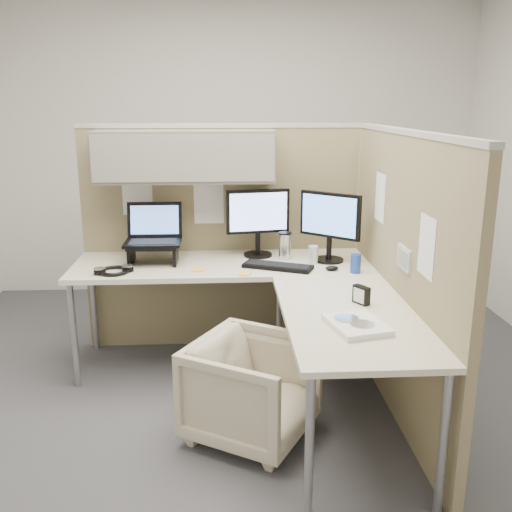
{
  "coord_description": "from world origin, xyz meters",
  "views": [
    {
      "loc": [
        -0.1,
        -3.15,
        1.77
      ],
      "look_at": [
        0.1,
        0.25,
        0.85
      ],
      "focal_mm": 40.0,
      "sensor_mm": 36.0,
      "label": 1
    }
  ],
  "objects": [
    {
      "name": "partition_right",
      "position": [
        0.9,
        -0.07,
        0.82
      ],
      "size": [
        0.07,
        2.03,
        1.63
      ],
      "color": "#8D805C",
      "rests_on": "ground"
    },
    {
      "name": "laptop_station",
      "position": [
        -0.57,
        0.59,
        0.88
      ],
      "size": [
        0.37,
        0.32,
        0.38
      ],
      "color": "black",
      "rests_on": "desk"
    },
    {
      "name": "sticky_note_a",
      "position": [
        -0.27,
        0.36,
        0.73
      ],
      "size": [
        0.08,
        0.08,
        0.01
      ],
      "primitive_type": "cube",
      "rotation": [
        0.0,
        0.0,
        -0.1
      ],
      "color": "gold",
      "rests_on": "desk"
    },
    {
      "name": "office_chair",
      "position": [
        0.04,
        -0.38,
        0.31
      ],
      "size": [
        0.78,
        0.8,
        0.61
      ],
      "primitive_type": "imported",
      "rotation": [
        0.0,
        0.0,
        1.04
      ],
      "color": "beige",
      "rests_on": "ground"
    },
    {
      "name": "mouse",
      "position": [
        0.59,
        0.31,
        0.75
      ],
      "size": [
        0.09,
        0.06,
        0.03
      ],
      "primitive_type": "ellipsoid",
      "rotation": [
        0.0,
        0.0,
        0.09
      ],
      "color": "black",
      "rests_on": "desk"
    },
    {
      "name": "travel_mug",
      "position": [
        0.32,
        0.6,
        0.82
      ],
      "size": [
        0.09,
        0.09,
        0.19
      ],
      "color": "silver",
      "rests_on": "desk"
    },
    {
      "name": "monitor_right",
      "position": [
        0.61,
        0.54,
        1.0
      ],
      "size": [
        0.36,
        0.31,
        0.47
      ],
      "rotation": [
        0.0,
        0.0,
        -0.7
      ],
      "color": "black",
      "rests_on": "desk"
    },
    {
      "name": "partition_back",
      "position": [
        -0.22,
        0.83,
        1.1
      ],
      "size": [
        2.0,
        0.36,
        1.63
      ],
      "color": "#8D805C",
      "rests_on": "ground"
    },
    {
      "name": "desk",
      "position": [
        0.12,
        0.13,
        0.69
      ],
      "size": [
        2.0,
        1.98,
        0.73
      ],
      "color": "beige",
      "rests_on": "ground"
    },
    {
      "name": "paper_stack",
      "position": [
        0.53,
        -0.65,
        0.75
      ],
      "size": [
        0.3,
        0.35,
        0.03
      ],
      "rotation": [
        0.0,
        0.0,
        0.24
      ],
      "color": "white",
      "rests_on": "desk"
    },
    {
      "name": "soda_can_silver",
      "position": [
        0.49,
        0.48,
        0.79
      ],
      "size": [
        0.07,
        0.07,
        0.12
      ],
      "primitive_type": "cylinder",
      "color": "silver",
      "rests_on": "desk"
    },
    {
      "name": "soda_can_green",
      "position": [
        0.73,
        0.26,
        0.79
      ],
      "size": [
        0.07,
        0.07,
        0.12
      ],
      "primitive_type": "cylinder",
      "color": "#1E3FA5",
      "rests_on": "desk"
    },
    {
      "name": "keyboard",
      "position": [
        0.25,
        0.38,
        0.74
      ],
      "size": [
        0.47,
        0.32,
        0.02
      ],
      "primitive_type": "cube",
      "rotation": [
        0.0,
        0.0,
        -0.41
      ],
      "color": "black",
      "rests_on": "desk"
    },
    {
      "name": "sticky_note_b",
      "position": [
        0.03,
        0.25,
        0.73
      ],
      "size": [
        0.09,
        0.09,
        0.01
      ],
      "primitive_type": "cube",
      "rotation": [
        0.0,
        0.0,
        -0.26
      ],
      "color": "gold",
      "rests_on": "desk"
    },
    {
      "name": "headphones",
      "position": [
        -0.79,
        0.34,
        0.75
      ],
      "size": [
        0.24,
        0.24,
        0.04
      ],
      "rotation": [
        0.0,
        0.0,
        0.3
      ],
      "color": "black",
      "rests_on": "desk"
    },
    {
      "name": "desk_clock",
      "position": [
        0.63,
        -0.32,
        0.78
      ],
      "size": [
        0.08,
        0.1,
        0.1
      ],
      "rotation": [
        0.0,
        0.0,
        -1.02
      ],
      "color": "black",
      "rests_on": "desk"
    },
    {
      "name": "ground",
      "position": [
        0.0,
        0.0,
        0.0
      ],
      "size": [
        4.5,
        4.5,
        0.0
      ],
      "primitive_type": "plane",
      "color": "#3D3D43",
      "rests_on": "ground"
    },
    {
      "name": "monitor_left",
      "position": [
        0.14,
        0.7,
        1.0
      ],
      "size": [
        0.44,
        0.2,
        0.47
      ],
      "rotation": [
        0.0,
        0.0,
        0.17
      ],
      "color": "black",
      "rests_on": "desk"
    }
  ]
}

